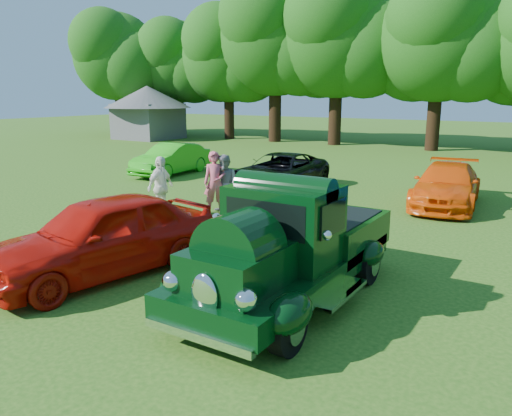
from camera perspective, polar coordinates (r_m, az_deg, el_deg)
The scene contains 10 objects.
ground at distance 9.10m, azimuth -4.47°, elevation -8.54°, with size 120.00×120.00×0.00m, color #235313.
hero_pickup at distance 8.20m, azimuth 3.95°, elevation -4.76°, with size 2.30×4.95×1.93m.
red_convertible at distance 9.70m, azimuth -17.13°, elevation -3.02°, with size 1.79×4.44×1.51m, color #B71107.
back_car_lime at distance 21.30m, azimuth -9.68°, elevation 5.53°, with size 1.37×3.93×1.30m, color #23A415.
back_car_black at distance 17.53m, azimuth 2.74°, elevation 4.12°, with size 2.14×4.63×1.29m, color black.
back_car_orange at distance 16.08m, azimuth 20.95°, elevation 2.44°, with size 1.78×4.38×1.27m, color #EC5008.
spectator_pink at distance 14.10m, azimuth -4.70°, elevation 2.91°, with size 0.64×0.42×1.76m, color #C65166.
spectator_grey at distance 14.12m, azimuth -3.58°, elevation 2.74°, with size 0.81×0.63×1.66m, color gray.
spectator_white at distance 13.80m, azimuth -10.85°, elevation 2.34°, with size 0.99×0.41×1.69m, color white.
gazebo at distance 38.81m, azimuth -12.26°, elevation 11.29°, with size 6.40×6.40×3.90m.
Camera 1 is at (5.10, -6.76, 3.33)m, focal length 35.00 mm.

